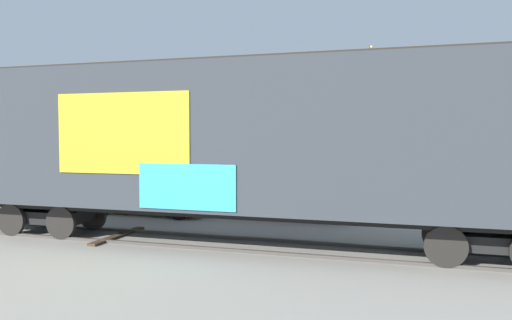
{
  "coord_description": "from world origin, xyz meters",
  "views": [
    {
      "loc": [
        3.16,
        -12.2,
        2.88
      ],
      "look_at": [
        -0.07,
        0.97,
        2.2
      ],
      "focal_mm": 34.3,
      "sensor_mm": 36.0,
      "label": 1
    }
  ],
  "objects": [
    {
      "name": "freight_car",
      "position": [
        -0.27,
        -0.0,
        2.77
      ],
      "size": [
        16.84,
        3.65,
        4.91
      ],
      "color": "#33383D",
      "rests_on": "ground_plane"
    },
    {
      "name": "parked_car_tan",
      "position": [
        -4.87,
        4.34,
        0.85
      ],
      "size": [
        4.79,
        2.37,
        1.64
      ],
      "color": "#9E8966",
      "rests_on": "ground_plane"
    },
    {
      "name": "parked_car_red",
      "position": [
        0.15,
        4.81,
        0.81
      ],
      "size": [
        4.73,
        2.38,
        1.58
      ],
      "color": "#B21E1E",
      "rests_on": "ground_plane"
    },
    {
      "name": "track",
      "position": [
        0.54,
        -0.04,
        0.04
      ],
      "size": [
        59.99,
        5.0,
        0.08
      ],
      "color": "#4C4742",
      "rests_on": "ground_plane"
    },
    {
      "name": "ground_plane",
      "position": [
        0.0,
        0.0,
        0.0
      ],
      "size": [
        260.0,
        260.0,
        0.0
      ],
      "primitive_type": "plane",
      "color": "gray"
    },
    {
      "name": "flagpole",
      "position": [
        2.87,
        12.78,
        4.83
      ],
      "size": [
        0.18,
        1.66,
        7.37
      ],
      "color": "silver",
      "rests_on": "ground_plane"
    },
    {
      "name": "hillside",
      "position": [
        0.01,
        78.67,
        4.21
      ],
      "size": [
        135.24,
        37.14,
        13.22
      ],
      "color": "slate",
      "rests_on": "ground_plane"
    }
  ]
}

